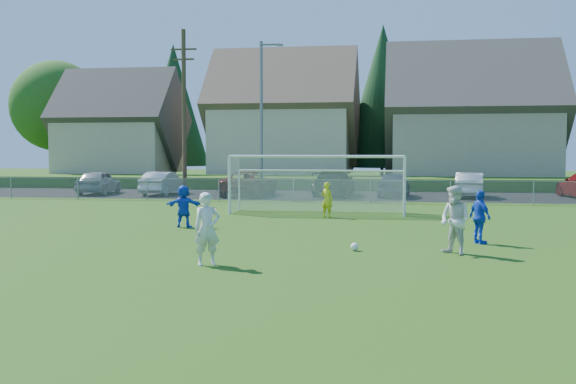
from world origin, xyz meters
name	(u,v)px	position (x,y,z in m)	size (l,w,h in m)	color
ground	(222,289)	(0.00, 0.00, 0.00)	(160.00, 160.00, 0.00)	#193D0C
asphalt_lot	(340,195)	(0.00, 27.50, 0.01)	(60.00, 60.00, 0.00)	black
grass_embankment	(349,183)	(0.00, 35.00, 0.40)	(70.00, 6.00, 0.80)	#1E420F
soccer_ball	(355,247)	(2.24, 5.36, 0.11)	(0.22, 0.22, 0.22)	white
player_white_a	(207,229)	(-1.04, 2.55, 0.86)	(0.63, 0.41, 1.71)	silver
player_white_b	(455,220)	(4.84, 5.14, 0.89)	(0.87, 0.67, 1.78)	silver
player_blue_a	(480,217)	(5.72, 7.31, 0.77)	(0.91, 0.38, 1.55)	blue
player_blue_b	(184,206)	(-4.03, 10.00, 0.74)	(1.37, 0.44, 1.48)	blue
goalkeeper	(327,200)	(0.58, 14.22, 0.71)	(0.52, 0.34, 1.42)	yellow
car_a	(99,182)	(-14.76, 26.28, 0.73)	(1.73, 4.29, 1.46)	gray
car_b	(163,183)	(-10.65, 26.32, 0.70)	(1.48, 4.24, 1.40)	silver
car_c	(249,184)	(-5.31, 26.23, 0.73)	(2.41, 5.23, 1.45)	#5B0A0B
car_d	(334,183)	(-0.34, 27.00, 0.76)	(2.13, 5.23, 1.52)	black
car_e	(394,184)	(3.17, 26.66, 0.73)	(1.72, 4.28, 1.46)	#111D3D
car_f	(469,185)	(7.43, 26.94, 0.71)	(1.50, 4.29, 1.41)	silver
soccer_goal	(318,175)	(0.00, 16.05, 1.63)	(7.42, 1.90, 2.50)	white
chainlink_fence	(331,190)	(0.00, 22.00, 0.63)	(52.06, 0.06, 1.20)	gray
streetlight	(262,113)	(-4.45, 26.00, 4.84)	(1.38, 0.18, 9.00)	slate
utility_pole	(184,110)	(-9.50, 27.00, 5.15)	(1.60, 0.26, 10.00)	#473321
houses_row	(381,93)	(1.97, 42.46, 7.33)	(53.90, 11.45, 13.27)	tan
tree_row	(372,103)	(1.04, 48.74, 6.91)	(65.98, 12.36, 13.80)	#382616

